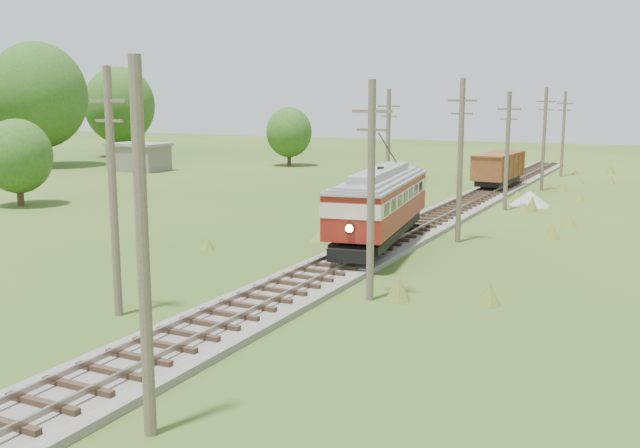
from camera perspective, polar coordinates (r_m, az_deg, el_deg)
The scene contains 17 objects.
railbed_main at distance 44.20m, azimuth 8.01°, elevation -0.15°, with size 3.60×96.00×0.57m.
streetcar at distance 37.58m, azimuth 4.83°, elevation 1.89°, with size 4.69×12.43×5.62m.
gondola at distance 64.20m, azimuth 14.10°, elevation 4.42°, with size 3.02×8.33×2.73m.
gravel_pile at distance 55.86m, azimuth 16.51°, elevation 1.96°, with size 3.04×3.23×1.11m.
utility_pole_r_1 at distance 16.62m, azimuth -13.97°, elevation -2.27°, with size 0.30×0.30×8.80m.
utility_pole_r_2 at distance 27.59m, azimuth 4.10°, elevation 2.79°, with size 1.60×0.30×8.60m.
utility_pole_r_3 at distance 39.86m, azimuth 11.16°, elevation 5.11°, with size 1.60×0.30×9.00m.
utility_pole_r_4 at distance 52.54m, azimuth 14.75°, elevation 5.74°, with size 1.60×0.30×8.40m.
utility_pole_r_5 at distance 65.22m, azimuth 17.49°, elevation 6.58°, with size 1.60×0.30×8.90m.
utility_pole_r_6 at distance 78.10m, azimuth 18.88°, elevation 6.90°, with size 1.60×0.30×8.70m.
utility_pole_l_a at distance 26.54m, azimuth -16.25°, elevation 2.59°, with size 1.60×0.30×9.00m.
utility_pole_l_b at distance 50.82m, azimuth 5.46°, elevation 6.01°, with size 1.60×0.30×8.60m.
tree_left_4 at distance 91.36m, azimuth -21.65°, elevation 9.54°, with size 11.34×11.34×14.61m.
tree_left_5 at distance 104.12m, azimuth -15.74°, elevation 9.13°, with size 9.66×9.66×12.44m.
tree_mid_a at distance 86.19m, azimuth -2.49°, elevation 7.35°, with size 5.46×5.46×7.03m.
tree_mid_c at distance 57.63m, azimuth -23.04°, elevation 5.01°, with size 5.04×5.04×6.49m.
shed at distance 82.51m, azimuth -14.27°, elevation 5.24°, with size 6.40×4.40×3.10m.
Camera 1 is at (13.73, -7.32, 7.81)m, focal length 40.00 mm.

